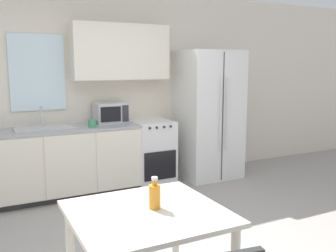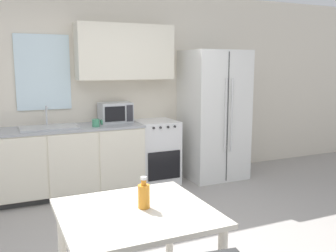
{
  "view_description": "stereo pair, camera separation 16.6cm",
  "coord_description": "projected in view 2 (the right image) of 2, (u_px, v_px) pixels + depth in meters",
  "views": [
    {
      "loc": [
        -1.41,
        -2.77,
        1.66
      ],
      "look_at": [
        0.29,
        0.57,
        1.05
      ],
      "focal_mm": 40.0,
      "sensor_mm": 36.0,
      "label": 1
    },
    {
      "loc": [
        -1.26,
        -2.85,
        1.66
      ],
      "look_at": [
        0.29,
        0.57,
        1.05
      ],
      "focal_mm": 40.0,
      "sensor_mm": 36.0,
      "label": 2
    }
  ],
  "objects": [
    {
      "name": "refrigerator",
      "position": [
        213.0,
        115.0,
        5.54
      ],
      "size": [
        0.85,
        0.8,
        1.87
      ],
      "color": "silver",
      "rests_on": "ground_plane"
    },
    {
      "name": "wall_back",
      "position": [
        101.0,
        83.0,
        5.16
      ],
      "size": [
        12.0,
        0.38,
        2.7
      ],
      "color": "beige",
      "rests_on": "ground_plane"
    },
    {
      "name": "dining_table",
      "position": [
        136.0,
        230.0,
        2.32
      ],
      "size": [
        0.91,
        0.86,
        0.78
      ],
      "color": "beige",
      "rests_on": "ground_plane"
    },
    {
      "name": "coffee_mug",
      "position": [
        97.0,
        123.0,
        4.76
      ],
      "size": [
        0.13,
        0.09,
        0.1
      ],
      "color": "#3F8C66",
      "rests_on": "kitchen_counter"
    },
    {
      "name": "oven_range",
      "position": [
        156.0,
        152.0,
        5.33
      ],
      "size": [
        0.55,
        0.61,
        0.89
      ],
      "color": "white",
      "rests_on": "ground_plane"
    },
    {
      "name": "drink_bottle",
      "position": [
        144.0,
        195.0,
        2.32
      ],
      "size": [
        0.07,
        0.07,
        0.2
      ],
      "color": "orange",
      "rests_on": "dining_table"
    },
    {
      "name": "microwave",
      "position": [
        115.0,
        112.0,
        5.11
      ],
      "size": [
        0.43,
        0.32,
        0.27
      ],
      "color": "#B7BABC",
      "rests_on": "kitchen_counter"
    },
    {
      "name": "kitchen_sink",
      "position": [
        49.0,
        127.0,
        4.66
      ],
      "size": [
        0.69,
        0.42,
        0.27
      ],
      "color": "#B7BABC",
      "rests_on": "kitchen_counter"
    },
    {
      "name": "kitchen_counter",
      "position": [
        70.0,
        160.0,
        4.83
      ],
      "size": [
        1.87,
        0.64,
        0.89
      ],
      "color": "#333333",
      "rests_on": "ground_plane"
    }
  ]
}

